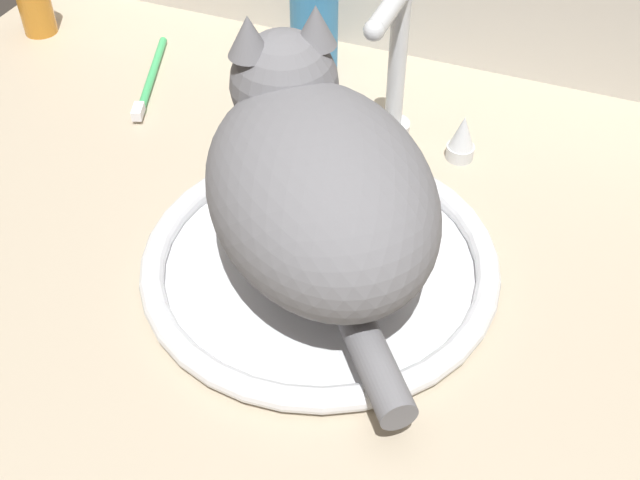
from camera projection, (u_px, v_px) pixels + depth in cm
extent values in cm
cube|color=#B7A88E|center=(285.00, 236.00, 83.82)|extent=(112.23, 74.60, 3.00)
torus|color=white|center=(320.00, 261.00, 77.42)|extent=(34.90, 34.90, 2.37)
cylinder|color=white|center=(320.00, 267.00, 78.03)|extent=(31.34, 31.34, 0.60)
cylinder|color=silver|center=(392.00, 132.00, 92.41)|extent=(4.00, 4.00, 2.70)
cylinder|color=silver|center=(398.00, 60.00, 85.83)|extent=(2.00, 2.00, 16.34)
cylinder|color=silver|center=(389.00, 9.00, 77.18)|extent=(2.00, 8.95, 2.00)
sphere|color=silver|center=(374.00, 30.00, 74.18)|extent=(2.10, 2.10, 2.10)
cylinder|color=silver|center=(327.00, 121.00, 94.99)|extent=(3.20, 3.20, 1.60)
cone|color=silver|center=(327.00, 101.00, 93.05)|extent=(2.88, 2.88, 4.02)
cylinder|color=silver|center=(460.00, 152.00, 90.60)|extent=(3.20, 3.20, 1.60)
cone|color=silver|center=(463.00, 132.00, 88.66)|extent=(2.88, 2.88, 4.02)
ellipsoid|color=slate|center=(320.00, 192.00, 71.32)|extent=(33.96, 35.29, 15.29)
sphere|color=slate|center=(284.00, 84.00, 76.48)|extent=(10.62, 10.62, 10.62)
cone|color=slate|center=(248.00, 36.00, 71.85)|extent=(4.04, 4.04, 3.98)
cone|color=slate|center=(316.00, 25.00, 73.21)|extent=(4.04, 4.04, 3.98)
ellipsoid|color=silver|center=(274.00, 72.00, 79.97)|extent=(5.47, 5.29, 3.40)
ellipsoid|color=silver|center=(290.00, 134.00, 78.87)|extent=(13.73, 13.30, 8.41)
cylinder|color=slate|center=(376.00, 365.00, 64.83)|extent=(9.12, 10.20, 3.20)
cylinder|color=#C67A23|center=(34.00, 3.00, 108.88)|extent=(4.53, 4.53, 8.72)
cylinder|color=teal|center=(314.00, 28.00, 99.66)|extent=(6.00, 6.00, 12.97)
cylinder|color=#3FB266|center=(153.00, 73.00, 103.23)|extent=(6.75, 15.91, 1.00)
cube|color=white|center=(138.00, 111.00, 95.88)|extent=(2.03, 2.86, 1.20)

